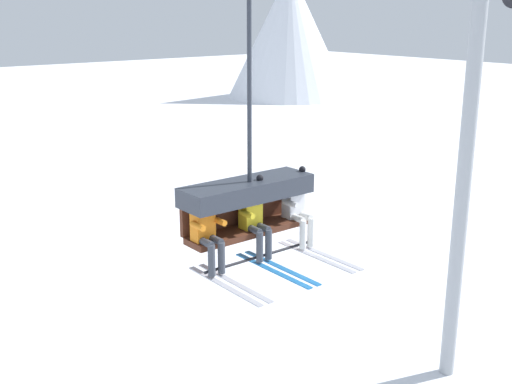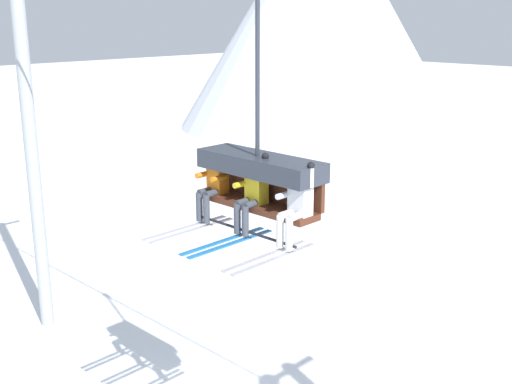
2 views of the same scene
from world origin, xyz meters
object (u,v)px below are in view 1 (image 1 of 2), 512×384
lift_tower_far (464,187)px  chairlift_chair (247,196)px  skier_orange (208,232)px  skier_yellow (255,218)px  skier_white (298,208)px

lift_tower_far → chairlift_chair: bearing=-174.2°
skier_orange → lift_tower_far: bearing=6.7°
skier_yellow → skier_white: bearing=0.0°
chairlift_chair → skier_white: size_ratio=2.40×
lift_tower_far → skier_yellow: size_ratio=5.63×
skier_white → skier_yellow: bearing=180.0°
skier_orange → skier_white: size_ratio=1.00×
skier_yellow → skier_white: same height
skier_orange → skier_white: skier_white is taller
skier_orange → skier_yellow: bearing=0.4°
skier_orange → skier_white: bearing=0.2°
lift_tower_far → skier_white: lift_tower_far is taller
chairlift_chair → skier_yellow: (0.00, -0.21, -0.31)m
chairlift_chair → skier_orange: (-0.90, -0.22, -0.33)m
lift_tower_far → skier_white: (-6.13, -0.93, 0.90)m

